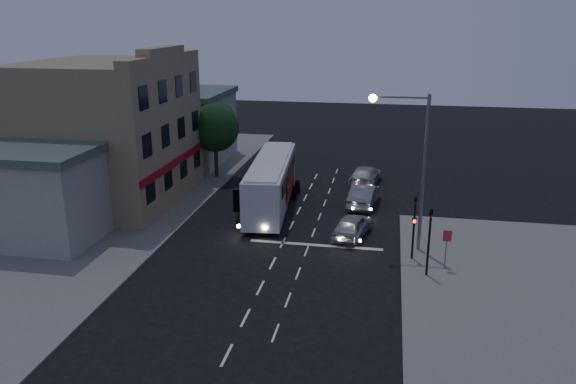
% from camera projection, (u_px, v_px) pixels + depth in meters
% --- Properties ---
extents(ground, '(120.00, 120.00, 0.00)m').
position_uv_depth(ground, '(276.00, 256.00, 32.06)').
color(ground, black).
extents(sidewalk_near, '(12.00, 24.00, 0.12)m').
position_uv_depth(sidewalk_near, '(533.00, 310.00, 26.05)').
color(sidewalk_near, slate).
rests_on(sidewalk_near, ground).
extents(sidewalk_far, '(12.00, 50.00, 0.12)m').
position_uv_depth(sidewalk_far, '(127.00, 199.00, 41.79)').
color(sidewalk_far, slate).
rests_on(sidewalk_far, ground).
extents(road_markings, '(8.00, 30.55, 0.01)m').
position_uv_depth(road_markings, '(307.00, 236.00, 34.94)').
color(road_markings, silver).
rests_on(road_markings, ground).
extents(tour_bus, '(3.44, 11.84, 3.58)m').
position_uv_depth(tour_bus, '(271.00, 182.00, 39.57)').
color(tour_bus, white).
rests_on(tour_bus, ground).
extents(car_suv, '(2.62, 4.53, 1.45)m').
position_uv_depth(car_suv, '(353.00, 225.00, 34.71)').
color(car_suv, '#B0B1B2').
rests_on(car_suv, ground).
extents(car_sedan_a, '(2.23, 5.00, 1.59)m').
position_uv_depth(car_sedan_a, '(364.00, 196.00, 40.26)').
color(car_sedan_a, gray).
rests_on(car_sedan_a, ground).
extents(car_sedan_b, '(2.78, 5.36, 1.49)m').
position_uv_depth(car_sedan_b, '(365.00, 175.00, 45.56)').
color(car_sedan_b, '#B6B6B6').
rests_on(car_sedan_b, ground).
extents(traffic_signal_main, '(0.25, 0.35, 4.10)m').
position_uv_depth(traffic_signal_main, '(414.00, 220.00, 30.76)').
color(traffic_signal_main, black).
rests_on(traffic_signal_main, sidewalk_near).
extents(traffic_signal_side, '(0.18, 0.15, 4.10)m').
position_uv_depth(traffic_signal_side, '(429.00, 234.00, 28.78)').
color(traffic_signal_side, black).
rests_on(traffic_signal_side, sidewalk_near).
extents(regulatory_sign, '(0.45, 0.12, 2.20)m').
position_uv_depth(regulatory_sign, '(447.00, 243.00, 29.76)').
color(regulatory_sign, slate).
rests_on(regulatory_sign, sidewalk_near).
extents(streetlight, '(3.32, 0.44, 9.00)m').
position_uv_depth(streetlight, '(413.00, 155.00, 31.14)').
color(streetlight, slate).
rests_on(streetlight, sidewalk_near).
extents(main_building, '(10.12, 12.00, 11.00)m').
position_uv_depth(main_building, '(108.00, 131.00, 40.42)').
color(main_building, '#A38363').
rests_on(main_building, sidewalk_far).
extents(low_building_south, '(7.40, 5.40, 5.70)m').
position_uv_depth(low_building_south, '(34.00, 195.00, 33.19)').
color(low_building_south, '#AAA9A2').
rests_on(low_building_south, sidewalk_far).
extents(low_building_north, '(9.40, 9.40, 6.50)m').
position_uv_depth(low_building_north, '(177.00, 125.00, 52.14)').
color(low_building_north, '#AAA9A2').
rests_on(low_building_north, sidewalk_far).
extents(street_tree, '(4.00, 4.00, 6.20)m').
position_uv_depth(street_tree, '(215.00, 125.00, 46.22)').
color(street_tree, black).
rests_on(street_tree, sidewalk_far).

